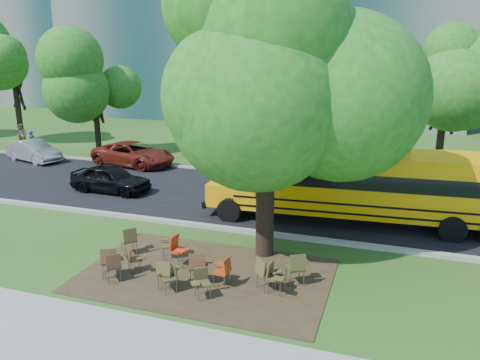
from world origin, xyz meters
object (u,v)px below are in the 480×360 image
(chair_2, at_px, (113,264))
(chair_10, at_px, (178,248))
(chair_6, at_px, (223,269))
(black_car, at_px, (111,179))
(chair_7, at_px, (265,271))
(chair_0, at_px, (111,259))
(pedestrian_a, at_px, (32,142))
(chair_5, at_px, (201,280))
(school_bus, at_px, (370,183))
(chair_4, at_px, (166,271))
(chair_3, at_px, (170,275))
(chair_9, at_px, (170,242))
(pedestrian_b, at_px, (22,135))
(main_tree, at_px, (267,68))
(chair_12, at_px, (274,275))
(chair_13, at_px, (297,265))
(bg_car_silver, at_px, (34,151))
(chair_11, at_px, (199,265))
(bg_car_red, at_px, (134,154))
(chair_1, at_px, (133,257))

(chair_2, bearing_deg, chair_10, 0.33)
(chair_6, relative_size, black_car, 0.23)
(chair_7, bearing_deg, chair_0, -130.09)
(chair_6, height_order, pedestrian_a, pedestrian_a)
(chair_2, bearing_deg, chair_5, -50.27)
(chair_10, bearing_deg, school_bus, 142.71)
(chair_2, xyz_separation_m, chair_4, (1.57, 0.10, -0.02))
(chair_3, distance_m, black_car, 10.15)
(chair_3, relative_size, chair_4, 0.93)
(chair_9, xyz_separation_m, pedestrian_b, (-18.06, 13.31, 0.25))
(chair_7, bearing_deg, chair_4, -122.32)
(main_tree, relative_size, pedestrian_b, 6.12)
(chair_12, distance_m, chair_13, 0.78)
(chair_3, relative_size, chair_6, 0.92)
(bg_car_silver, height_order, pedestrian_a, pedestrian_a)
(school_bus, height_order, chair_13, school_bus)
(chair_9, bearing_deg, chair_3, 177.37)
(chair_3, distance_m, pedestrian_b, 24.38)
(chair_7, distance_m, chair_11, 1.81)
(school_bus, xyz_separation_m, bg_car_silver, (-19.34, 4.48, -0.94))
(chair_4, bearing_deg, chair_5, -12.64)
(chair_2, relative_size, chair_4, 1.03)
(chair_7, distance_m, bg_car_red, 15.96)
(chair_10, relative_size, chair_13, 0.99)
(bg_car_silver, xyz_separation_m, pedestrian_a, (-1.58, 1.65, 0.14))
(chair_3, relative_size, chair_7, 0.86)
(chair_5, xyz_separation_m, chair_6, (0.33, 0.75, 0.02))
(chair_3, distance_m, bg_car_red, 15.14)
(school_bus, height_order, chair_12, school_bus)
(chair_3, height_order, chair_13, chair_13)
(school_bus, height_order, pedestrian_a, school_bus)
(main_tree, xyz_separation_m, chair_2, (-3.45, -3.11, -5.21))
(chair_9, relative_size, black_car, 0.22)
(chair_13, bearing_deg, black_car, 117.97)
(chair_4, height_order, chair_9, same)
(chair_4, height_order, chair_6, chair_6)
(chair_5, relative_size, chair_13, 0.84)
(chair_2, xyz_separation_m, chair_13, (4.84, 1.43, 0.06))
(chair_1, bearing_deg, school_bus, 91.11)
(bg_car_red, bearing_deg, chair_4, -135.81)
(chair_4, relative_size, bg_car_red, 0.17)
(chair_13, bearing_deg, chair_6, 170.19)
(chair_1, bearing_deg, chair_0, -84.96)
(chair_6, relative_size, chair_12, 0.97)
(chair_4, distance_m, chair_13, 3.53)
(chair_1, height_order, chair_3, chair_3)
(chair_6, height_order, chair_9, chair_6)
(pedestrian_b, bearing_deg, main_tree, 8.40)
(chair_7, height_order, bg_car_red, bg_car_red)
(chair_11, bearing_deg, bg_car_silver, 130.89)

